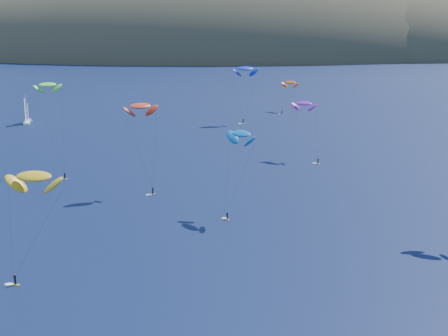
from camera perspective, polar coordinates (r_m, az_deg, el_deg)
name	(u,v)px	position (r m, az deg, el deg)	size (l,w,h in m)	color
island	(240,62)	(631.09, 1.45, 9.67)	(730.00, 300.00, 210.00)	#3D3526
sailboat	(27,121)	(265.54, -17.58, 4.11)	(9.71, 8.32, 11.75)	white
kitesurfer_2	(34,176)	(116.97, -16.99, -0.74)	(10.75, 11.18, 20.40)	gold
kitesurfer_3	(48,85)	(186.54, -15.83, 7.32)	(10.80, 14.87, 27.02)	gold
kitesurfer_4	(245,68)	(254.54, 1.97, 9.08)	(11.20, 8.52, 24.63)	gold
kitesurfer_5	(241,134)	(142.26, 1.58, 3.15)	(8.58, 10.73, 21.23)	gold
kitesurfer_6	(304,103)	(197.52, 7.33, 5.88)	(8.59, 13.23, 19.25)	gold
kitesurfer_9	(140,106)	(160.45, -7.65, 5.64)	(9.54, 8.33, 24.68)	gold
kitesurfer_11	(290,82)	(283.73, 6.08, 7.79)	(9.47, 12.81, 14.91)	gold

